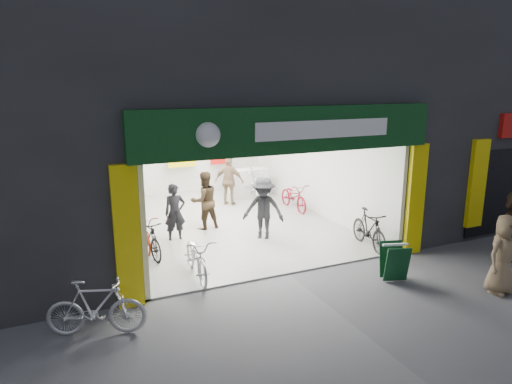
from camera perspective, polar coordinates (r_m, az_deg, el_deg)
ground at (r=9.77m, az=4.17°, el=-10.26°), size 60.00×60.00×0.00m
building at (r=13.86m, az=-2.20°, el=15.08°), size 17.00×10.27×8.00m
bike_left_front at (r=9.54m, az=-7.42°, el=-8.02°), size 0.72×1.76×0.90m
bike_left_midfront at (r=10.80m, az=-13.39°, el=-5.63°), size 0.71×1.59×0.92m
bike_left_midback at (r=11.39m, az=-14.00°, el=-4.78°), size 0.62×1.67×0.87m
bike_left_back at (r=15.23m, az=-16.82°, el=0.24°), size 0.74×2.00×1.18m
bike_right_front at (r=11.38m, az=13.95°, el=-4.57°), size 0.69×1.65×0.96m
bike_right_mid at (r=14.40m, az=4.75°, el=-0.58°), size 0.64×1.69×0.88m
bike_right_back at (r=15.39m, az=-0.26°, el=0.89°), size 0.88×1.96×1.14m
parked_bike at (r=7.86m, az=-19.38°, el=-13.46°), size 1.62×0.93×0.94m
customer_a at (r=11.66m, az=-10.09°, el=-2.59°), size 0.55×0.36×1.48m
customer_b at (r=12.44m, az=-6.47°, el=-1.11°), size 0.84×0.69×1.62m
customer_c at (r=11.56m, az=0.92°, el=-2.15°), size 1.21×1.10×1.63m
customer_d at (r=14.80m, az=-3.36°, el=1.35°), size 0.99×0.92×1.64m
pedestrian_near at (r=9.87m, az=28.54°, el=-6.85°), size 0.79×0.54×1.55m
sandwich_board at (r=9.75m, az=16.89°, el=-8.23°), size 0.62×0.63×0.76m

